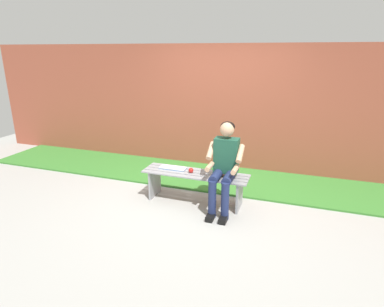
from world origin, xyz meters
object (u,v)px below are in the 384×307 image
at_px(bench_near, 195,180).
at_px(person_seated, 224,164).
at_px(apple, 191,170).
at_px(book_open, 173,168).

bearing_deg(bench_near, person_seated, 167.46).
height_order(apple, book_open, apple).
distance_m(bench_near, person_seated, 0.59).
xyz_separation_m(apple, book_open, (0.32, -0.08, -0.03)).
xyz_separation_m(bench_near, book_open, (0.38, -0.06, 0.13)).
relative_size(bench_near, person_seated, 1.25).
bearing_deg(book_open, apple, 167.39).
height_order(person_seated, book_open, person_seated).
relative_size(person_seated, book_open, 3.09).
distance_m(person_seated, apple, 0.57).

